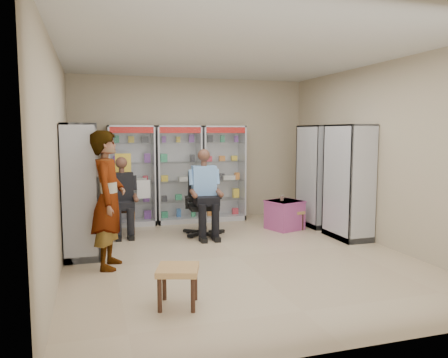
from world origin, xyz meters
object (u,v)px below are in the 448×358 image
object	(u,v)px
cabinet_left_far	(82,182)
seated_shopkeeper	(204,195)
cabinet_back_right	(223,173)
cabinet_right_near	(348,182)
cabinet_back_left	(132,176)
woven_stool_a	(292,220)
cabinet_back_mid	(179,174)
wooden_chair	(122,209)
pink_trunk	(285,215)
woven_stool_b	(178,286)
cabinet_left_near	(81,190)
standing_man	(108,200)
cabinet_right_far	(317,176)
office_chair	(203,204)

from	to	relation	value
cabinet_left_far	seated_shopkeeper	size ratio (longest dim) A/B	1.36
cabinet_back_right	cabinet_left_far	size ratio (longest dim) A/B	1.00
cabinet_left_far	cabinet_right_near	bearing A→B (deg)	73.75
cabinet_right_near	cabinet_back_left	bearing A→B (deg)	57.72
woven_stool_a	cabinet_back_right	bearing A→B (deg)	127.08
seated_shopkeeper	woven_stool_a	xyz separation A→B (m)	(1.74, -0.01, -0.55)
cabinet_back_mid	wooden_chair	size ratio (longest dim) A/B	2.13
seated_shopkeeper	pink_trunk	world-z (taller)	seated_shopkeeper
wooden_chair	woven_stool_b	world-z (taller)	wooden_chair
cabinet_right_near	cabinet_left_near	xyz separation A→B (m)	(-4.46, 0.20, 0.00)
cabinet_back_left	cabinet_left_far	world-z (taller)	same
cabinet_left_far	woven_stool_b	xyz separation A→B (m)	(1.01, -3.42, -0.78)
cabinet_right_near	wooden_chair	bearing A→B (deg)	68.36
pink_trunk	standing_man	bearing A→B (deg)	-156.03
seated_shopkeeper	cabinet_left_near	bearing A→B (deg)	-158.80
woven_stool_a	woven_stool_b	size ratio (longest dim) A/B	0.85
cabinet_back_right	seated_shopkeeper	bearing A→B (deg)	-119.85
woven_stool_b	pink_trunk	bearing A→B (deg)	49.06
cabinet_left_far	cabinet_left_near	size ratio (longest dim) A/B	1.00
cabinet_left_far	cabinet_left_near	xyz separation A→B (m)	(0.00, -1.10, 0.00)
cabinet_back_mid	cabinet_right_far	distance (m)	2.82
woven_stool_b	cabinet_left_near	bearing A→B (deg)	113.53
cabinet_left_near	cabinet_right_near	bearing A→B (deg)	87.43
cabinet_right_far	pink_trunk	bearing A→B (deg)	99.20
woven_stool_b	woven_stool_a	bearing A→B (deg)	47.22
cabinet_back_right	standing_man	size ratio (longest dim) A/B	1.06
cabinet_back_right	office_chair	bearing A→B (deg)	-120.83
woven_stool_a	cabinet_back_left	bearing A→B (deg)	155.56
cabinet_left_near	woven_stool_a	xyz separation A→B (m)	(3.82, 0.71, -0.82)
cabinet_right_far	office_chair	world-z (taller)	cabinet_right_far
standing_man	wooden_chair	bearing A→B (deg)	4.42
cabinet_left_far	office_chair	bearing A→B (deg)	81.24
cabinet_left_near	office_chair	bearing A→B (deg)	110.50
cabinet_left_near	woven_stool_a	size ratio (longest dim) A/B	5.44
cabinet_right_far	cabinet_right_near	size ratio (longest dim) A/B	1.00
cabinet_right_near	cabinet_left_near	size ratio (longest dim) A/B	1.00
office_chair	cabinet_back_right	bearing A→B (deg)	61.08
woven_stool_a	seated_shopkeeper	bearing A→B (deg)	179.53
cabinet_right_far	cabinet_left_far	xyz separation A→B (m)	(-4.46, 0.20, 0.00)
cabinet_left_far	woven_stool_b	bearing A→B (deg)	16.47
cabinet_left_near	woven_stool_b	size ratio (longest dim) A/B	4.61
cabinet_right_near	office_chair	world-z (taller)	cabinet_right_near
cabinet_back_left	cabinet_back_mid	bearing A→B (deg)	0.00
office_chair	woven_stool_a	size ratio (longest dim) A/B	3.14
woven_stool_a	woven_stool_b	xyz separation A→B (m)	(-2.81, -3.04, 0.03)
cabinet_back_mid	standing_man	size ratio (longest dim) A/B	1.06
cabinet_back_left	pink_trunk	size ratio (longest dim) A/B	3.46
cabinet_back_right	seated_shopkeeper	xyz separation A→B (m)	(-0.75, -1.30, -0.27)
seated_shopkeeper	woven_stool_b	xyz separation A→B (m)	(-1.07, -3.05, -0.52)
cabinet_back_left	cabinet_left_near	bearing A→B (deg)	-114.61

